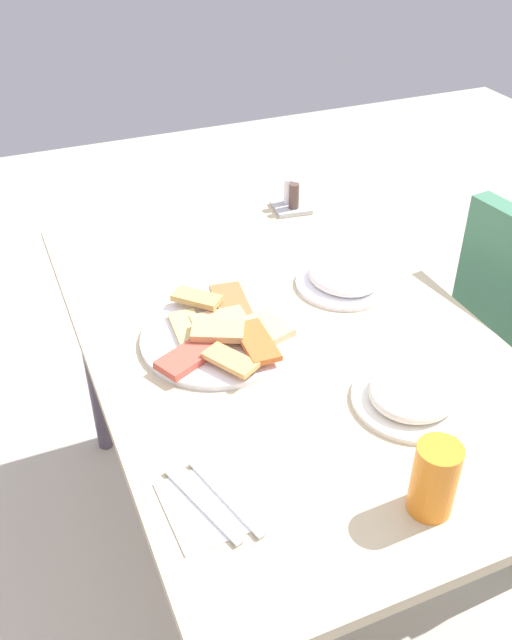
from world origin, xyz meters
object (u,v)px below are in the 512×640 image
object	(u,v)px
dining_table	(280,359)
condiment_caddy	(291,201)
salad_plate_greens	(413,394)
paper_napkin	(214,502)
fork	(202,504)
pide_platter	(219,335)
salad_plate_rice	(344,278)
soda_can	(434,479)
spoon	(225,497)

from	to	relation	value
dining_table	condiment_caddy	bearing A→B (deg)	152.73
salad_plate_greens	condiment_caddy	distance (m)	0.76
condiment_caddy	salad_plate_greens	bearing A→B (deg)	-9.12
dining_table	salad_plate_greens	size ratio (longest dim) A/B	5.74
paper_napkin	fork	size ratio (longest dim) A/B	0.80
dining_table	fork	world-z (taller)	fork
fork	condiment_caddy	bearing A→B (deg)	129.76
pide_platter	salad_plate_rice	xyz separation A→B (m)	(-0.08, 0.32, 0.01)
dining_table	soda_can	size ratio (longest dim) A/B	9.94
dining_table	paper_napkin	size ratio (longest dim) A/B	8.50
soda_can	spoon	world-z (taller)	soda_can
salad_plate_greens	fork	xyz separation A→B (m)	(0.07, -0.41, -0.01)
spoon	paper_napkin	bearing A→B (deg)	-105.15
condiment_caddy	spoon	bearing A→B (deg)	-30.90
soda_can	spoon	xyz separation A→B (m)	(-0.13, -0.27, -0.06)
soda_can	fork	bearing A→B (deg)	-112.97
salad_plate_rice	soda_can	distance (m)	0.61
salad_plate_rice	paper_napkin	size ratio (longest dim) A/B	1.46
salad_plate_rice	salad_plate_greens	bearing A→B (deg)	-10.73
pide_platter	condiment_caddy	xyz separation A→B (m)	(-0.46, 0.37, 0.01)
fork	spoon	bearing A→B (deg)	72.46
fork	dining_table	bearing A→B (deg)	123.68
pide_platter	paper_napkin	size ratio (longest dim) A/B	2.21
soda_can	spoon	size ratio (longest dim) A/B	0.69
condiment_caddy	salad_plate_rice	bearing A→B (deg)	-7.49
fork	condiment_caddy	distance (m)	0.98
salad_plate_greens	soda_can	world-z (taller)	soda_can
dining_table	spoon	bearing A→B (deg)	-35.16
pide_platter	spoon	xyz separation A→B (m)	(0.37, -0.13, -0.01)
salad_plate_greens	spoon	xyz separation A→B (m)	(0.07, -0.37, -0.01)
paper_napkin	condiment_caddy	world-z (taller)	condiment_caddy
dining_table	fork	xyz separation A→B (m)	(0.36, -0.29, 0.09)
salad_plate_rice	pide_platter	bearing A→B (deg)	-75.75
pide_platter	soda_can	bearing A→B (deg)	15.82
soda_can	paper_napkin	size ratio (longest dim) A/B	0.85
fork	spoon	distance (m)	0.04
pide_platter	condiment_caddy	world-z (taller)	condiment_caddy
salad_plate_rice	spoon	world-z (taller)	salad_plate_rice
salad_plate_rice	paper_napkin	xyz separation A→B (m)	(0.45, -0.46, -0.02)
soda_can	condiment_caddy	world-z (taller)	soda_can
pide_platter	soda_can	world-z (taller)	soda_can
salad_plate_rice	condiment_caddy	bearing A→B (deg)	172.51
pide_platter	paper_napkin	world-z (taller)	pide_platter
paper_napkin	salad_plate_rice	bearing A→B (deg)	134.21
dining_table	salad_plate_greens	world-z (taller)	salad_plate_greens
paper_napkin	condiment_caddy	xyz separation A→B (m)	(-0.83, 0.51, 0.02)
dining_table	spoon	distance (m)	0.45
salad_plate_rice	paper_napkin	distance (m)	0.65
salad_plate_rice	soda_can	world-z (taller)	soda_can
soda_can	fork	xyz separation A→B (m)	(-0.13, -0.31, -0.06)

